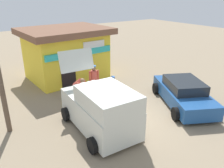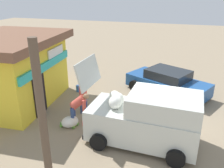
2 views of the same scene
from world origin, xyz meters
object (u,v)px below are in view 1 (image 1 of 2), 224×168
Objects in this scene: vendor_standing at (94,79)px; unloaded_banana_pile at (72,97)px; parked_sedan at (183,93)px; storefront_bar at (66,53)px; delivery_van at (100,108)px; paint_bucket at (113,79)px; customer_bending at (78,87)px.

vendor_standing is 1.93× the size of unloaded_banana_pile.
parked_sedan is 5.74m from unloaded_banana_pile.
unloaded_banana_pile is (-1.33, 0.05, -0.79)m from vendor_standing.
delivery_van is (-1.51, -6.66, -0.71)m from storefront_bar.
delivery_van is at bearing 175.03° from parked_sedan.
parked_sedan reaches higher than unloaded_banana_pile.
delivery_van reaches higher than paint_bucket.
delivery_van reaches higher than parked_sedan.
unloaded_banana_pile is at bearing 87.01° from delivery_van.
unloaded_banana_pile is (-1.35, -3.54, -1.49)m from storefront_bar.
vendor_standing is 1.24× the size of customer_bending.
parked_sedan reaches higher than paint_bucket.
storefront_bar is 15.73× the size of paint_bucket.
storefront_bar is at bearing 69.16° from unloaded_banana_pile.
paint_bucket is (3.39, 1.14, -0.04)m from unloaded_banana_pile.
storefront_bar is 3.50m from paint_bucket.
parked_sedan is at bearing -76.35° from paint_bucket.
unloaded_banana_pile is at bearing -161.44° from paint_bucket.
customer_bending is at bearing 81.79° from delivery_van.
delivery_van is at bearing -116.04° from vendor_standing.
storefront_bar is 6.87m from delivery_van.
vendor_standing reaches higher than paint_bucket.
storefront_bar is at bearing 73.90° from customer_bending.
storefront_bar reaches higher than unloaded_banana_pile.
paint_bucket is at bearing 18.56° from unloaded_banana_pile.
parked_sedan is (3.17, -7.06, -1.08)m from storefront_bar.
delivery_van is 3.21m from unloaded_banana_pile.
storefront_bar reaches higher than vendor_standing.
unloaded_banana_pile is at bearing 131.93° from customer_bending.
delivery_van is 3.41m from vendor_standing.
parked_sedan is 5.37m from customer_bending.
storefront_bar is at bearing 130.25° from paint_bucket.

